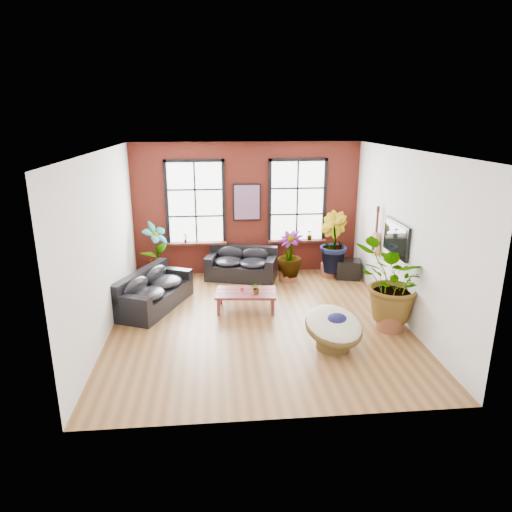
{
  "coord_description": "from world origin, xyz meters",
  "views": [
    {
      "loc": [
        -0.87,
        -8.7,
        4.1
      ],
      "look_at": [
        0.0,
        0.6,
        1.25
      ],
      "focal_mm": 32.0,
      "sensor_mm": 36.0,
      "label": 1
    }
  ],
  "objects_px": {
    "sofa_back": "(242,264)",
    "papasan_chair": "(334,327)",
    "coffee_table": "(246,294)",
    "sofa_left": "(153,291)"
  },
  "relations": [
    {
      "from": "sofa_back",
      "to": "papasan_chair",
      "type": "relative_size",
      "value": 1.39
    },
    {
      "from": "coffee_table",
      "to": "papasan_chair",
      "type": "bearing_deg",
      "value": -46.52
    },
    {
      "from": "sofa_back",
      "to": "coffee_table",
      "type": "xyz_separation_m",
      "value": [
        -0.04,
        -2.08,
        0.0
      ]
    },
    {
      "from": "sofa_back",
      "to": "papasan_chair",
      "type": "distance_m",
      "value": 4.24
    },
    {
      "from": "sofa_back",
      "to": "papasan_chair",
      "type": "height_order",
      "value": "sofa_back"
    },
    {
      "from": "sofa_back",
      "to": "sofa_left",
      "type": "height_order",
      "value": "sofa_back"
    },
    {
      "from": "sofa_back",
      "to": "sofa_left",
      "type": "xyz_separation_m",
      "value": [
        -2.11,
        -1.75,
        -0.0
      ]
    },
    {
      "from": "sofa_left",
      "to": "papasan_chair",
      "type": "xyz_separation_m",
      "value": [
        3.54,
        -2.24,
        0.04
      ]
    },
    {
      "from": "sofa_back",
      "to": "coffee_table",
      "type": "height_order",
      "value": "sofa_back"
    },
    {
      "from": "sofa_back",
      "to": "sofa_left",
      "type": "bearing_deg",
      "value": -124.57
    }
  ]
}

